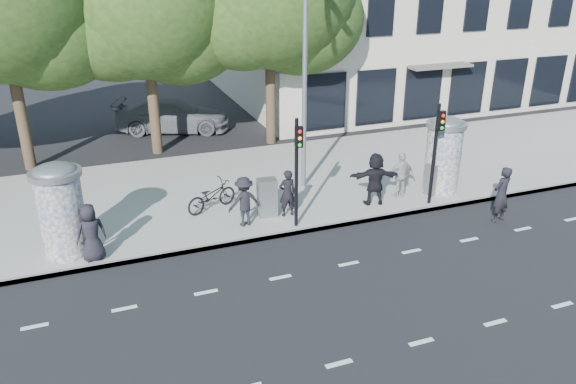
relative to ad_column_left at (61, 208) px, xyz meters
name	(u,v)px	position (x,y,z in m)	size (l,w,h in m)	color
ground	(373,290)	(7.20, -4.50, -1.54)	(120.00, 120.00, 0.00)	black
sidewalk	(275,183)	(7.20, 3.00, -1.46)	(40.00, 8.00, 0.15)	gray
curb	(318,228)	(7.20, -0.95, -1.46)	(40.00, 0.10, 0.16)	slate
lane_dash_near	(421,342)	(7.20, -6.70, -1.53)	(32.00, 0.12, 0.01)	silver
lane_dash_far	(349,264)	(7.20, -3.10, -1.53)	(32.00, 0.12, 0.01)	silver
ad_column_left	(61,208)	(0.00, 0.00, 0.00)	(1.36, 1.36, 2.65)	beige
ad_column_right	(444,152)	(12.40, 0.20, 0.00)	(1.36, 1.36, 2.65)	beige
traffic_pole_near	(297,163)	(6.60, -0.71, 0.69)	(0.22, 0.31, 3.40)	black
traffic_pole_far	(436,144)	(11.40, -0.71, 0.69)	(0.22, 0.31, 3.40)	black
street_lamp	(306,56)	(8.00, 2.13, 3.26)	(0.25, 0.93, 8.00)	slate
tree_near_left	(144,4)	(3.70, 8.20, 4.53)	(6.80, 6.80, 8.97)	#38281C
ped_a	(91,233)	(0.68, -0.65, -0.57)	(0.80, 0.52, 1.64)	black
ped_b	(287,193)	(6.60, 0.11, -0.62)	(0.56, 0.37, 1.55)	black
ped_d	(244,201)	(5.13, -0.06, -0.60)	(1.02, 0.58, 1.58)	black
ped_e	(401,175)	(10.76, 0.18, -0.60)	(0.92, 0.52, 1.57)	#9E9EA1
ped_f	(375,179)	(9.63, -0.04, -0.50)	(1.65, 0.59, 1.78)	black
man_road	(501,194)	(12.85, -2.34, -0.62)	(0.67, 0.44, 1.83)	black
bicycle	(211,196)	(4.44, 1.38, -0.90)	(1.86, 0.65, 0.98)	black
cabinet_left	(267,198)	(6.00, 0.32, -0.76)	(0.60, 0.43, 1.25)	slate
cabinet_right	(433,179)	(11.95, 0.00, -0.84)	(0.53, 0.38, 1.10)	slate
car_right	(172,115)	(4.89, 11.13, -0.77)	(5.32, 2.16, 1.54)	slate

